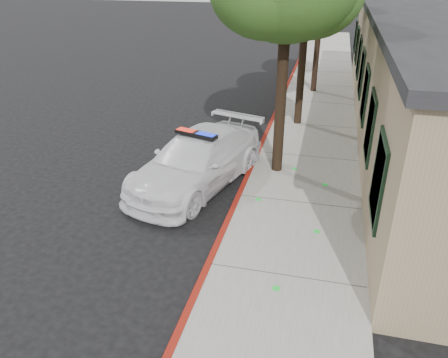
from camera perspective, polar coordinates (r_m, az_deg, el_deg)
ground at (r=9.25m, az=-2.36°, el=-11.54°), size 120.00×120.00×0.00m
sidewalk at (r=11.47m, az=9.50°, el=-3.23°), size 3.20×60.00×0.15m
red_curb at (r=11.63m, az=1.94°, el=-2.36°), size 0.14×60.00×0.16m
police_car at (r=12.17m, az=-3.52°, el=2.40°), size 3.38×5.39×1.58m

